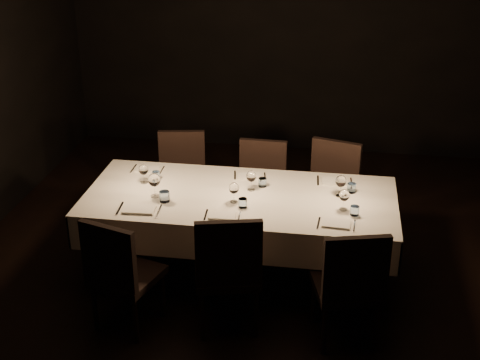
% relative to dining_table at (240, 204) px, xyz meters
% --- Properties ---
extents(room, '(5.01, 6.01, 3.01)m').
position_rel_dining_table_xyz_m(room, '(0.00, 0.00, 0.81)').
color(room, black).
rests_on(room, ground).
extents(dining_table, '(2.52, 1.12, 0.76)m').
position_rel_dining_table_xyz_m(dining_table, '(0.00, 0.00, 0.00)').
color(dining_table, black).
rests_on(dining_table, ground).
extents(chair_near_left, '(0.56, 0.56, 0.93)m').
position_rel_dining_table_xyz_m(chair_near_left, '(-0.75, -0.86, -0.17)').
color(chair_near_left, black).
rests_on(chair_near_left, ground).
extents(place_setting_near_left, '(0.37, 0.42, 0.20)m').
position_rel_dining_table_xyz_m(place_setting_near_left, '(-0.67, -0.22, 0.15)').
color(place_setting_near_left, beige).
rests_on(place_setting_near_left, dining_table).
extents(chair_near_center, '(0.57, 0.57, 0.98)m').
position_rel_dining_table_xyz_m(chair_near_center, '(0.03, -0.74, -0.15)').
color(chair_near_center, black).
rests_on(chair_near_center, ground).
extents(place_setting_near_center, '(0.30, 0.39, 0.17)m').
position_rel_dining_table_xyz_m(place_setting_near_center, '(-0.02, -0.22, 0.14)').
color(place_setting_near_center, beige).
rests_on(place_setting_near_center, dining_table).
extents(chair_near_right, '(0.56, 0.56, 0.95)m').
position_rel_dining_table_xyz_m(chair_near_right, '(0.90, -0.77, -0.16)').
color(chair_near_right, black).
rests_on(chair_near_right, ground).
extents(place_setting_near_right, '(0.31, 0.40, 0.17)m').
position_rel_dining_table_xyz_m(place_setting_near_right, '(0.84, -0.22, 0.14)').
color(place_setting_near_right, beige).
rests_on(place_setting_near_right, dining_table).
extents(chair_far_left, '(0.51, 0.51, 0.92)m').
position_rel_dining_table_xyz_m(chair_far_left, '(-0.70, 0.86, -0.18)').
color(chair_far_left, black).
rests_on(chair_far_left, ground).
extents(place_setting_far_left, '(0.30, 0.39, 0.17)m').
position_rel_dining_table_xyz_m(place_setting_far_left, '(-0.83, 0.22, 0.14)').
color(place_setting_far_left, beige).
rests_on(place_setting_far_left, dining_table).
extents(chair_far_center, '(0.45, 0.45, 0.91)m').
position_rel_dining_table_xyz_m(chair_far_center, '(0.08, 0.76, -0.18)').
color(chair_far_center, black).
rests_on(chair_far_center, ground).
extents(place_setting_far_center, '(0.32, 0.39, 0.17)m').
position_rel_dining_table_xyz_m(place_setting_far_center, '(0.08, 0.22, 0.14)').
color(place_setting_far_center, beige).
rests_on(place_setting_far_center, dining_table).
extents(chair_far_right, '(0.57, 0.57, 0.95)m').
position_rel_dining_table_xyz_m(chair_far_right, '(0.72, 0.74, -0.16)').
color(chair_far_right, black).
rests_on(chair_far_right, ground).
extents(place_setting_far_right, '(0.33, 0.40, 0.18)m').
position_rel_dining_table_xyz_m(place_setting_far_right, '(0.81, 0.22, 0.15)').
color(place_setting_far_right, beige).
rests_on(place_setting_far_right, dining_table).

